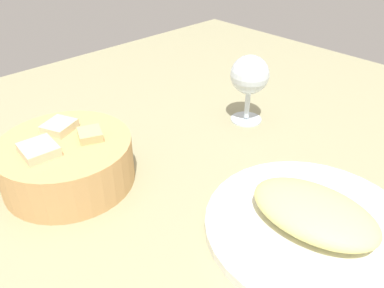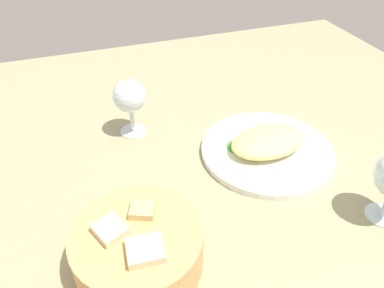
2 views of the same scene
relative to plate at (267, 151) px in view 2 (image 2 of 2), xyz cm
name	(u,v)px [view 2 (image 2 of 2)]	position (x,y,z in cm)	size (l,w,h in cm)	color
ground_plane	(233,181)	(9.70, 4.40, -1.70)	(140.00, 140.00, 2.00)	#98936E
plate	(267,151)	(0.00, 0.00, 0.00)	(27.78, 27.78, 1.40)	white
omelette	(268,141)	(0.00, 0.00, 2.61)	(16.76, 10.61, 3.81)	#DCD37B
lettuce_garnish	(239,145)	(5.59, -2.41, 1.31)	(5.20, 5.20, 1.21)	#488E34
bread_basket	(138,248)	(31.49, 17.48, 3.02)	(19.65, 19.65, 8.40)	tan
wine_glass_near	(130,98)	(25.11, -17.12, 8.20)	(7.20, 7.20, 13.07)	silver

